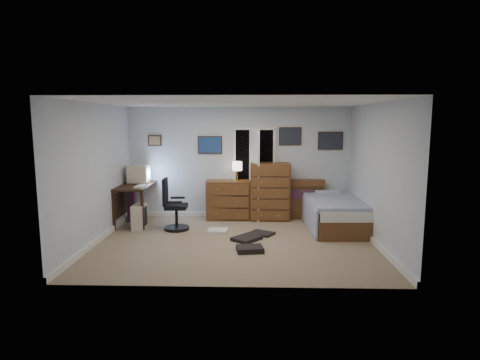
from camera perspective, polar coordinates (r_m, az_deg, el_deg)
name	(u,v)px	position (r m, az deg, el deg)	size (l,w,h in m)	color
floor	(235,243)	(7.38, -0.67, -8.89)	(5.00, 4.00, 0.02)	#88725E
computer_desk	(132,193)	(8.99, -15.12, -1.78)	(0.69, 1.46, 0.84)	#321F10
crt_monitor	(139,174)	(9.04, -14.19, 0.87)	(0.44, 0.41, 0.40)	beige
keyboard	(140,186)	(8.55, -14.04, -0.85)	(0.17, 0.45, 0.03)	beige
pc_tower	(139,217)	(8.47, -14.12, -5.07)	(0.24, 0.47, 0.50)	beige
office_chair	(173,210)	(8.21, -9.45, -4.24)	(0.53, 0.53, 1.05)	black
media_stack	(132,203)	(9.07, -15.13, -3.13)	(0.17, 0.17, 0.84)	maroon
low_dresser	(228,200)	(9.01, -1.68, -2.82)	(0.98, 0.49, 0.87)	brown
table_lamp	(237,167)	(8.88, -0.41, 1.90)	(0.23, 0.23, 0.42)	gold
doorway	(254,172)	(9.39, 2.00, 1.14)	(0.96, 1.12, 2.05)	black
tall_dresser	(270,191)	(8.94, 4.27, -1.62)	(0.86, 0.51, 1.27)	brown
headboard_bookcase	(302,198)	(9.14, 8.84, -2.54)	(0.98, 0.26, 0.88)	brown
bed	(333,213)	(8.51, 13.16, -4.54)	(1.15, 2.07, 0.67)	brown
wall_posters	(264,141)	(9.04, 3.45, 5.59)	(4.38, 0.04, 0.60)	#331E11
floor_clutter	(245,239)	(7.43, 0.66, -8.42)	(1.35, 1.56, 0.09)	black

